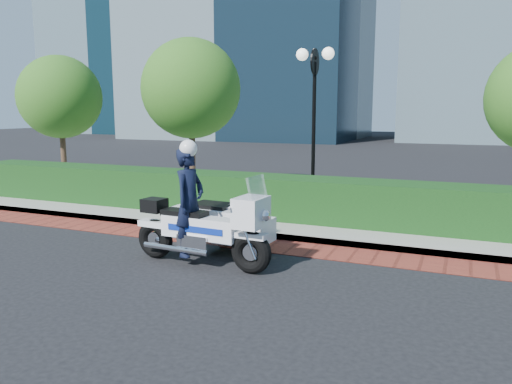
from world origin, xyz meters
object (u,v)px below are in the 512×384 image
at_px(lamppost, 314,102).
at_px(police_motorcycle, 207,219).
at_px(tree_a, 60,97).
at_px(tree_b, 191,89).

height_order(lamppost, police_motorcycle, lamppost).
xyz_separation_m(tree_a, police_motorcycle, (9.45, -6.28, -2.46)).
xyz_separation_m(lamppost, police_motorcycle, (-0.55, -4.98, -2.19)).
height_order(tree_a, police_motorcycle, tree_a).
bearing_deg(lamppost, police_motorcycle, -96.25).
bearing_deg(lamppost, tree_a, 172.59).
height_order(lamppost, tree_a, tree_a).
distance_m(tree_a, tree_b, 5.50).
bearing_deg(tree_b, lamppost, -16.11).
bearing_deg(tree_b, tree_a, 180.00).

